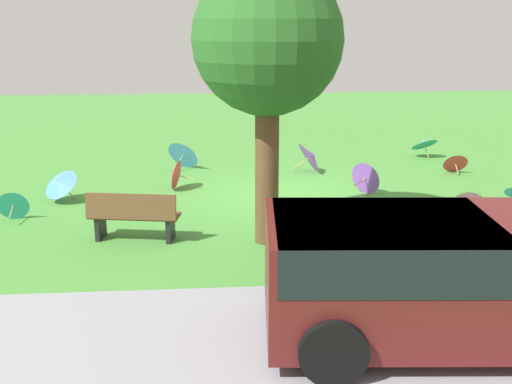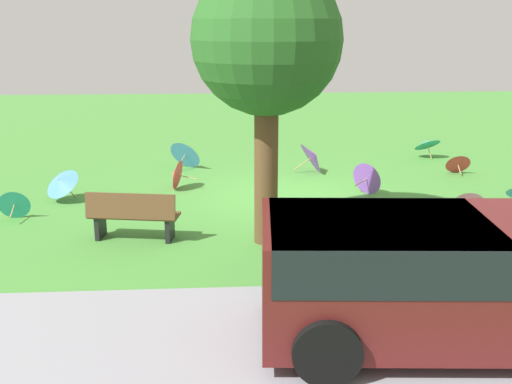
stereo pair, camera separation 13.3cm
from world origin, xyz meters
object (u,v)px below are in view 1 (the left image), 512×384
at_px(park_bench, 133,216).
at_px(parasol_pink_0, 467,202).
at_px(parasol_purple_0, 311,156).
at_px(parasol_teal_0, 424,143).
at_px(parasol_red_0, 455,162).
at_px(parasol_red_1, 174,175).
at_px(shade_tree, 268,43).
at_px(parasol_blue_3, 184,154).
at_px(parasol_teal_1, 14,204).
at_px(parasol_blue_1, 59,183).
at_px(parasol_purple_2, 367,177).
at_px(van_dark, 444,269).

relative_size(park_bench, parasol_pink_0, 2.34).
xyz_separation_m(parasol_purple_0, parasol_teal_0, (-3.50, -1.51, 0.00)).
relative_size(parasol_red_0, parasol_red_1, 0.89).
relative_size(shade_tree, parasol_blue_3, 4.54).
xyz_separation_m(parasol_teal_0, parasol_teal_1, (9.97, 4.87, -0.11)).
xyz_separation_m(parasol_blue_1, parasol_blue_3, (-2.56, -2.90, -0.03)).
bearing_deg(parasol_teal_0, parasol_purple_0, 23.27).
relative_size(parasol_blue_3, parasol_purple_2, 1.39).
height_order(park_bench, shade_tree, shade_tree).
xyz_separation_m(park_bench, parasol_purple_2, (-4.89, -2.68, -0.09)).
bearing_deg(parasol_teal_0, shade_tree, 51.59).
distance_m(shade_tree, parasol_purple_2, 4.92).
bearing_deg(parasol_red_1, parasol_purple_0, -158.29).
xyz_separation_m(parasol_purple_0, parasol_blue_1, (5.85, 2.24, 0.02)).
bearing_deg(parasol_pink_0, parasol_teal_1, -3.11).
relative_size(parasol_purple_0, parasol_red_0, 1.48).
height_order(parasol_teal_1, parasol_blue_3, parasol_blue_3).
bearing_deg(parasol_red_0, parasol_pink_0, 71.51).
height_order(parasol_blue_1, parasol_teal_1, parasol_blue_1).
relative_size(park_bench, parasol_teal_0, 1.75).
xyz_separation_m(parasol_pink_0, parasol_purple_2, (1.58, -1.79, 0.07)).
xyz_separation_m(parasol_blue_1, parasol_red_1, (-2.40, -0.87, -0.09)).
xyz_separation_m(van_dark, parasol_red_1, (3.63, -7.10, -0.56)).
height_order(park_bench, parasol_purple_2, park_bench).
relative_size(shade_tree, parasol_red_0, 7.26).
distance_m(parasol_red_0, parasol_teal_1, 10.57).
bearing_deg(parasol_pink_0, van_dark, 63.33).
xyz_separation_m(parasol_blue_3, parasol_red_1, (0.16, 2.02, -0.06)).
xyz_separation_m(parasol_red_1, parasol_purple_2, (-4.37, 0.69, 0.02)).
height_order(parasol_purple_0, parasol_red_0, parasol_purple_0).
height_order(parasol_pink_0, parasol_blue_3, parasol_blue_3).
height_order(parasol_blue_3, parasol_purple_2, parasol_blue_3).
bearing_deg(parasol_purple_2, park_bench, 28.69).
distance_m(park_bench, parasol_purple_0, 6.19).
bearing_deg(shade_tree, parasol_blue_1, -32.74).
relative_size(van_dark, parasol_purple_2, 6.31).
distance_m(parasol_blue_1, parasol_red_1, 2.56).
distance_m(parasol_purple_0, parasol_teal_0, 3.81).
bearing_deg(park_bench, parasol_red_0, -150.24).
bearing_deg(parasol_teal_1, parasol_blue_1, -119.12).
bearing_deg(van_dark, parasol_blue_3, -69.15).
bearing_deg(shade_tree, parasol_red_0, -139.12).
distance_m(shade_tree, parasol_blue_3, 6.59).
bearing_deg(shade_tree, parasol_teal_1, -18.24).
bearing_deg(parasol_teal_1, parasol_pink_0, 176.89).
height_order(parasol_blue_1, parasol_red_1, parasol_blue_1).
bearing_deg(parasol_purple_0, parasol_teal_0, -156.73).
relative_size(shade_tree, parasol_teal_0, 4.99).
relative_size(parasol_blue_3, parasol_red_1, 1.42).
xyz_separation_m(parasol_pink_0, parasol_blue_1, (8.36, -1.61, 0.14)).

